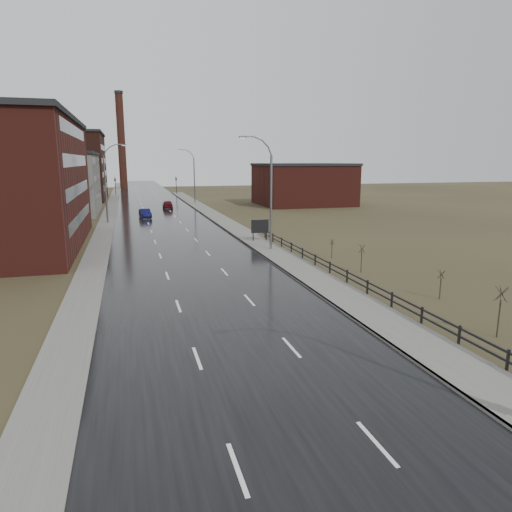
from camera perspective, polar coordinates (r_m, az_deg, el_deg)
road at (r=68.35m, az=-11.37°, el=4.05°), size 14.00×300.00×0.06m
sidewalk_right at (r=45.56m, az=1.99°, el=0.56°), size 3.20×180.00×0.18m
curb_right at (r=45.13m, az=0.15°, el=0.46°), size 0.16×180.00×0.18m
sidewalk_left at (r=68.24m, az=-18.26°, el=3.71°), size 2.40×260.00×0.12m
warehouse_mid at (r=86.64m, az=-24.55°, el=8.30°), size 16.32×20.40×10.50m
warehouse_far at (r=116.98m, az=-24.92°, el=10.13°), size 26.52×24.48×15.50m
building_right at (r=96.39m, az=5.91°, el=8.93°), size 18.36×16.32×8.50m
smokestack at (r=157.72m, az=-16.48°, el=13.70°), size 2.70×2.70×30.70m
streetlight_right_mid at (r=45.72m, az=1.54°, el=7.88°), size 3.36×0.28×11.35m
streetlight_left at (r=69.70m, az=-18.09°, el=8.65°), size 3.36×0.28×11.35m
streetlight_right_far at (r=98.55m, az=-7.90°, el=9.87°), size 3.36×0.28×11.35m
guardrail at (r=31.16m, az=14.38°, el=-3.92°), size 0.10×53.05×1.10m
shrub_c at (r=26.62m, az=28.17°, el=-6.01°), size 0.64×0.68×2.74m
shrub_d at (r=32.35m, az=22.09°, el=-3.24°), size 0.47×0.50×1.97m
shrub_e at (r=38.12m, az=13.06°, el=-0.21°), size 0.55×0.58×2.31m
shrub_f at (r=43.32m, az=9.47°, el=1.00°), size 0.44×0.46×1.82m
billboard at (r=51.15m, az=0.48°, el=3.64°), size 2.02×0.17×2.54m
traffic_light_left at (r=127.69m, az=-17.23°, el=9.31°), size 0.58×2.73×5.30m
traffic_light_right at (r=128.31m, az=-9.98°, el=9.67°), size 0.58×2.73×5.30m
car_near at (r=75.01m, az=-13.69°, el=5.15°), size 1.97×4.50×1.44m
car_far at (r=89.13m, az=-10.98°, el=6.32°), size 2.10×4.75×1.59m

